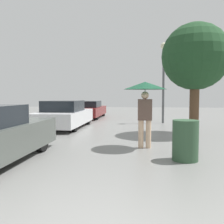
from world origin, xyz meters
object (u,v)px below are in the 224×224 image
(tree, at_px, (195,57))
(trash_bin, at_px, (185,140))
(pedestrian, at_px, (145,93))
(street_lamp, at_px, (164,69))
(parked_car_farthest, at_px, (88,110))
(parked_car_middle, at_px, (65,115))

(tree, height_order, trash_bin, tree)
(pedestrian, bearing_deg, street_lamp, 80.78)
(parked_car_farthest, height_order, trash_bin, parked_car_farthest)
(trash_bin, bearing_deg, street_lamp, 88.80)
(pedestrian, distance_m, trash_bin, 1.92)
(parked_car_farthest, height_order, tree, tree)
(street_lamp, bearing_deg, tree, -77.62)
(tree, relative_size, street_lamp, 0.98)
(pedestrian, relative_size, street_lamp, 0.44)
(tree, distance_m, trash_bin, 4.87)
(pedestrian, height_order, trash_bin, pedestrian)
(parked_car_middle, distance_m, trash_bin, 7.09)
(street_lamp, bearing_deg, pedestrian, -99.22)
(pedestrian, distance_m, parked_car_middle, 5.60)
(parked_car_farthest, distance_m, trash_bin, 11.62)
(street_lamp, bearing_deg, parked_car_farthest, 150.03)
(trash_bin, bearing_deg, pedestrian, 125.26)
(pedestrian, xyz_separation_m, tree, (1.93, 2.77, 1.38))
(street_lamp, xyz_separation_m, trash_bin, (-0.17, -7.93, -2.44))
(parked_car_middle, relative_size, parked_car_farthest, 0.96)
(tree, relative_size, trash_bin, 4.53)
(parked_car_middle, bearing_deg, trash_bin, -49.85)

